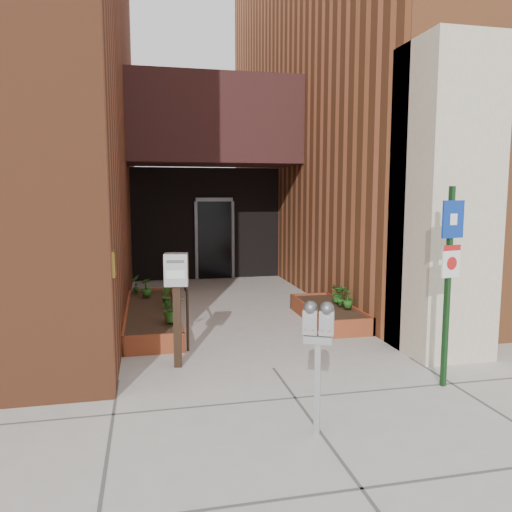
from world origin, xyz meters
TOP-DOWN VIEW (x-y plane):
  - ground at (0.00, 0.00)m, footprint 80.00×80.00m
  - architecture at (-0.18, 6.89)m, footprint 20.00×14.60m
  - planter_left at (-1.55, 2.70)m, footprint 0.90×3.60m
  - planter_right at (1.60, 2.20)m, footprint 0.80×2.20m
  - handrail at (-1.05, 2.65)m, footprint 0.04×3.34m
  - parking_meter at (-0.05, -1.86)m, footprint 0.30×0.21m
  - sign_post at (1.86, -1.04)m, footprint 0.32×0.11m
  - payment_dropbox at (-1.24, 0.34)m, footprint 0.33×0.27m
  - shrub_left_a at (-1.25, 1.62)m, footprint 0.50×0.50m
  - shrub_left_b at (-1.29, 2.79)m, footprint 0.25×0.25m
  - shrub_left_c at (-1.64, 3.68)m, footprint 0.29×0.29m
  - shrub_left_d at (-1.85, 4.09)m, footprint 0.24×0.24m
  - shrub_right_a at (1.85, 1.90)m, footprint 0.23×0.23m
  - shrub_right_b at (1.79, 2.09)m, footprint 0.25×0.25m
  - shrub_right_c at (1.85, 2.37)m, footprint 0.35×0.35m

SIDE VIEW (x-z plane):
  - ground at x=0.00m, z-range 0.00..0.00m
  - planter_left at x=-1.55m, z-range -0.02..0.28m
  - planter_right at x=1.60m, z-range -0.02..0.28m
  - shrub_right_a at x=1.85m, z-range 0.30..0.63m
  - shrub_right_c at x=1.85m, z-range 0.30..0.64m
  - shrub_left_c at x=-1.64m, z-range 0.30..0.66m
  - shrub_left_b at x=-1.29m, z-range 0.30..0.67m
  - shrub_left_d at x=-1.85m, z-range 0.30..0.67m
  - shrub_right_b at x=1.79m, z-range 0.30..0.68m
  - shrub_left_a at x=-1.25m, z-range 0.30..0.71m
  - handrail at x=-1.05m, z-range 0.30..1.20m
  - parking_meter at x=-0.05m, z-range 0.36..1.67m
  - payment_dropbox at x=-1.24m, z-range 0.34..1.88m
  - sign_post at x=1.86m, z-range 0.28..2.68m
  - architecture at x=-0.18m, z-range -0.02..9.98m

